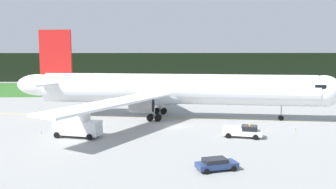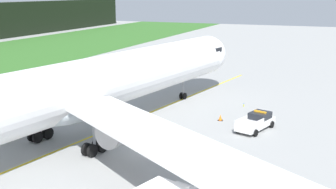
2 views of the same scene
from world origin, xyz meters
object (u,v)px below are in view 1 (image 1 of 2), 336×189
Objects in this scene: staff_car at (216,164)px; catering_truck at (76,125)px; ops_pickup_truck at (244,131)px; airliner at (173,89)px; apron_cone at (248,128)px.

catering_truck is at bearing 139.73° from staff_car.
airliner is at bearing 121.41° from ops_pickup_truck.
catering_truck is 10.24× the size of apron_cone.
catering_truck is at bearing -136.21° from airliner.
airliner reaches higher than staff_car.
catering_truck reaches higher than apron_cone.
airliner is at bearing 43.79° from catering_truck.
staff_car is 20.08m from apron_cone.
airliner is 20.77m from catering_truck.
airliner reaches higher than apron_cone.
airliner is at bearing 95.76° from staff_car.
apron_cone is at bearing -44.08° from airliner.
airliner reaches higher than catering_truck.
staff_car is (17.72, -15.01, -1.12)m from catering_truck.
airliner is 8.36× the size of catering_truck.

